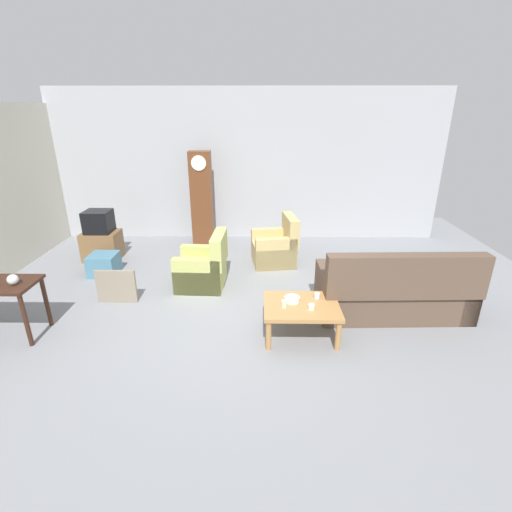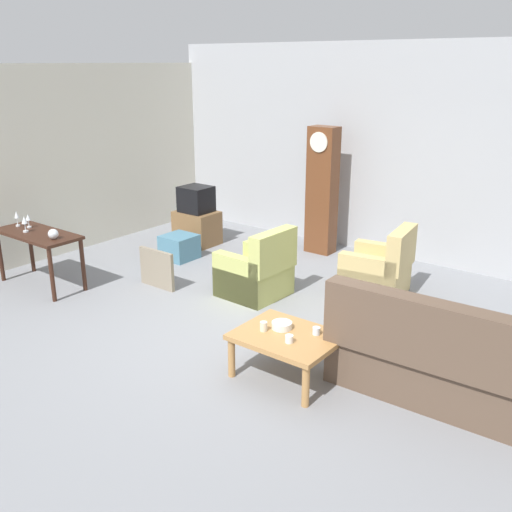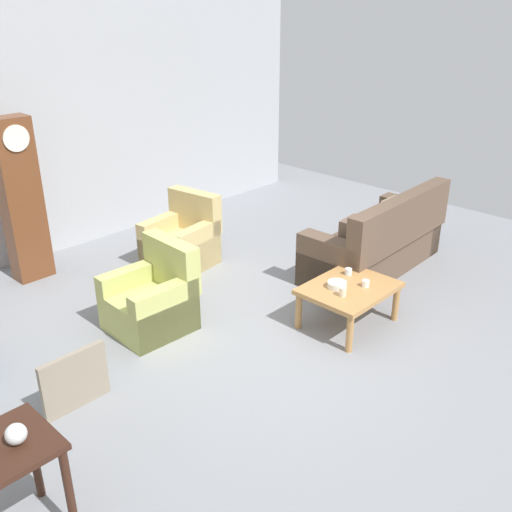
{
  "view_description": "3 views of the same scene",
  "coord_description": "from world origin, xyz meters",
  "px_view_note": "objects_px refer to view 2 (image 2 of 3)",
  "views": [
    {
      "loc": [
        0.29,
        -4.7,
        2.78
      ],
      "look_at": [
        0.22,
        0.21,
        0.83
      ],
      "focal_mm": 26.2,
      "sensor_mm": 36.0,
      "label": 1
    },
    {
      "loc": [
        3.58,
        -4.58,
        2.91
      ],
      "look_at": [
        -0.02,
        0.11,
        0.9
      ],
      "focal_mm": 40.34,
      "sensor_mm": 36.0,
      "label": 2
    },
    {
      "loc": [
        -3.7,
        -3.47,
        3.19
      ],
      "look_at": [
        0.05,
        0.12,
        0.85
      ],
      "focal_mm": 40.31,
      "sensor_mm": 36.0,
      "label": 3
    }
  ],
  "objects_px": {
    "tv_stand_cabinet": "(197,228)",
    "coffee_table_wood": "(287,340)",
    "cup_white_porcelain": "(289,339)",
    "console_table_dark": "(38,240)",
    "tv_crt": "(196,199)",
    "wine_glass_short": "(25,222)",
    "armchair_olive_near": "(257,273)",
    "wine_glass_tall": "(17,216)",
    "grandfather_clock": "(322,191)",
    "wine_glass_mid": "(28,219)",
    "couch_floral": "(448,365)",
    "cup_blue_rimmed": "(316,331)",
    "storage_box_blue": "(179,247)",
    "cup_cream_tall": "(264,326)",
    "armchair_olive_far": "(379,272)",
    "glass_dome_cloche": "(53,234)",
    "bowl_white_stacked": "(282,325)",
    "framed_picture_leaning": "(157,269)"
  },
  "relations": [
    {
      "from": "wine_glass_tall",
      "to": "grandfather_clock",
      "type": "bearing_deg",
      "value": 52.72
    },
    {
      "from": "cup_blue_rimmed",
      "to": "wine_glass_tall",
      "type": "xyz_separation_m",
      "value": [
        -4.69,
        -0.21,
        0.41
      ]
    },
    {
      "from": "armchair_olive_near",
      "to": "coffee_table_wood",
      "type": "distance_m",
      "value": 2.06
    },
    {
      "from": "couch_floral",
      "to": "wine_glass_short",
      "type": "relative_size",
      "value": 9.83
    },
    {
      "from": "glass_dome_cloche",
      "to": "bowl_white_stacked",
      "type": "xyz_separation_m",
      "value": [
        3.45,
        0.17,
        -0.34
      ]
    },
    {
      "from": "tv_crt",
      "to": "storage_box_blue",
      "type": "bearing_deg",
      "value": -67.13
    },
    {
      "from": "armchair_olive_far",
      "to": "glass_dome_cloche",
      "type": "distance_m",
      "value": 4.22
    },
    {
      "from": "armchair_olive_near",
      "to": "wine_glass_tall",
      "type": "xyz_separation_m",
      "value": [
        -3.0,
        -1.48,
        0.59
      ]
    },
    {
      "from": "grandfather_clock",
      "to": "glass_dome_cloche",
      "type": "relative_size",
      "value": 15.07
    },
    {
      "from": "wine_glass_short",
      "to": "armchair_olive_near",
      "type": "bearing_deg",
      "value": 30.53
    },
    {
      "from": "couch_floral",
      "to": "wine_glass_mid",
      "type": "relative_size",
      "value": 11.09
    },
    {
      "from": "coffee_table_wood",
      "to": "cup_cream_tall",
      "type": "xyz_separation_m",
      "value": [
        -0.23,
        -0.07,
        0.11
      ]
    },
    {
      "from": "storage_box_blue",
      "to": "glass_dome_cloche",
      "type": "height_order",
      "value": "glass_dome_cloche"
    },
    {
      "from": "cup_cream_tall",
      "to": "couch_floral",
      "type": "bearing_deg",
      "value": 20.82
    },
    {
      "from": "framed_picture_leaning",
      "to": "cup_cream_tall",
      "type": "height_order",
      "value": "cup_cream_tall"
    },
    {
      "from": "cup_white_porcelain",
      "to": "console_table_dark",
      "type": "bearing_deg",
      "value": 178.97
    },
    {
      "from": "glass_dome_cloche",
      "to": "wine_glass_tall",
      "type": "xyz_separation_m",
      "value": [
        -0.9,
        0.05,
        0.08
      ]
    },
    {
      "from": "tv_stand_cabinet",
      "to": "coffee_table_wood",
      "type": "bearing_deg",
      "value": -35.87
    },
    {
      "from": "storage_box_blue",
      "to": "cup_white_porcelain",
      "type": "relative_size",
      "value": 6.21
    },
    {
      "from": "couch_floral",
      "to": "wine_glass_short",
      "type": "distance_m",
      "value": 5.57
    },
    {
      "from": "storage_box_blue",
      "to": "cup_blue_rimmed",
      "type": "xyz_separation_m",
      "value": [
        3.54,
        -1.72,
        0.3
      ]
    },
    {
      "from": "bowl_white_stacked",
      "to": "wine_glass_short",
      "type": "distance_m",
      "value": 4.05
    },
    {
      "from": "cup_blue_rimmed",
      "to": "cup_white_porcelain",
      "type": "bearing_deg",
      "value": -110.52
    },
    {
      "from": "tv_crt",
      "to": "wine_glass_short",
      "type": "height_order",
      "value": "tv_crt"
    },
    {
      "from": "couch_floral",
      "to": "wine_glass_tall",
      "type": "xyz_separation_m",
      "value": [
        -5.84,
        -0.57,
        0.54
      ]
    },
    {
      "from": "tv_crt",
      "to": "cup_cream_tall",
      "type": "bearing_deg",
      "value": -38.42
    },
    {
      "from": "armchair_olive_far",
      "to": "bowl_white_stacked",
      "type": "height_order",
      "value": "armchair_olive_far"
    },
    {
      "from": "armchair_olive_near",
      "to": "cup_white_porcelain",
      "type": "height_order",
      "value": "armchair_olive_near"
    },
    {
      "from": "coffee_table_wood",
      "to": "glass_dome_cloche",
      "type": "bearing_deg",
      "value": -178.55
    },
    {
      "from": "armchair_olive_far",
      "to": "bowl_white_stacked",
      "type": "distance_m",
      "value": 2.38
    },
    {
      "from": "grandfather_clock",
      "to": "wine_glass_mid",
      "type": "xyz_separation_m",
      "value": [
        -2.52,
        -3.49,
        -0.12
      ]
    },
    {
      "from": "coffee_table_wood",
      "to": "wine_glass_short",
      "type": "height_order",
      "value": "wine_glass_short"
    },
    {
      "from": "grandfather_clock",
      "to": "tv_stand_cabinet",
      "type": "bearing_deg",
      "value": -154.68
    },
    {
      "from": "console_table_dark",
      "to": "armchair_olive_near",
      "type": "bearing_deg",
      "value": 30.45
    },
    {
      "from": "glass_dome_cloche",
      "to": "cup_white_porcelain",
      "type": "relative_size",
      "value": 1.71
    },
    {
      "from": "tv_crt",
      "to": "wine_glass_short",
      "type": "distance_m",
      "value": 2.81
    },
    {
      "from": "storage_box_blue",
      "to": "grandfather_clock",
      "type": "bearing_deg",
      "value": 46.18
    },
    {
      "from": "coffee_table_wood",
      "to": "glass_dome_cloche",
      "type": "relative_size",
      "value": 7.3
    },
    {
      "from": "tv_crt",
      "to": "wine_glass_mid",
      "type": "relative_size",
      "value": 2.5
    },
    {
      "from": "wine_glass_tall",
      "to": "couch_floral",
      "type": "bearing_deg",
      "value": 5.62
    },
    {
      "from": "armchair_olive_far",
      "to": "grandfather_clock",
      "type": "height_order",
      "value": "grandfather_clock"
    },
    {
      "from": "storage_box_blue",
      "to": "armchair_olive_near",
      "type": "bearing_deg",
      "value": -13.67
    },
    {
      "from": "wine_glass_mid",
      "to": "console_table_dark",
      "type": "bearing_deg",
      "value": -12.92
    },
    {
      "from": "tv_stand_cabinet",
      "to": "framed_picture_leaning",
      "type": "distance_m",
      "value": 2.0
    },
    {
      "from": "glass_dome_cloche",
      "to": "wine_glass_short",
      "type": "height_order",
      "value": "wine_glass_short"
    },
    {
      "from": "console_table_dark",
      "to": "tv_crt",
      "type": "height_order",
      "value": "tv_crt"
    },
    {
      "from": "couch_floral",
      "to": "cup_blue_rimmed",
      "type": "relative_size",
      "value": 28.28
    },
    {
      "from": "glass_dome_cloche",
      "to": "cup_cream_tall",
      "type": "distance_m",
      "value": 3.36
    },
    {
      "from": "armchair_olive_near",
      "to": "console_table_dark",
      "type": "relative_size",
      "value": 0.71
    },
    {
      "from": "couch_floral",
      "to": "glass_dome_cloche",
      "type": "xyz_separation_m",
      "value": [
        -4.94,
        -0.62,
        0.47
      ]
    }
  ]
}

